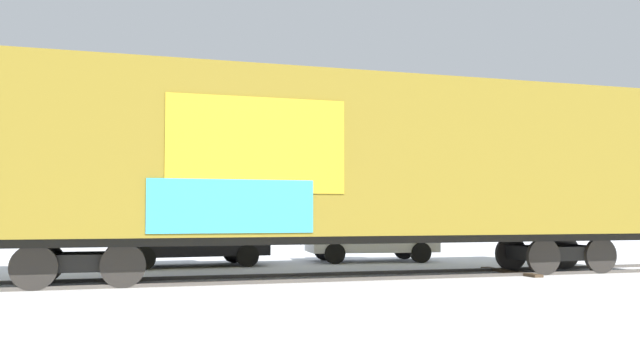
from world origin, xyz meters
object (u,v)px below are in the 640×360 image
Objects in this scene: flagpole at (300,136)px; parked_car_black at (190,238)px; freight_car at (343,161)px; parked_car_white at (369,236)px.

flagpole is 8.86m from parked_car_black.
freight_car is at bearing -55.12° from parked_car_black.
freight_car is at bearing -116.49° from parked_car_white.
freight_car is 4.08× the size of parked_car_white.
parked_car_white is (0.85, -5.92, -3.90)m from flagpole.
freight_car reaches higher than parked_car_black.
parked_car_black is (-4.88, -6.27, -3.90)m from flagpole.
parked_car_black is (-3.24, 4.64, -1.96)m from freight_car.
parked_car_white is at bearing -81.86° from flagpole.
parked_car_white is at bearing 3.55° from parked_car_black.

